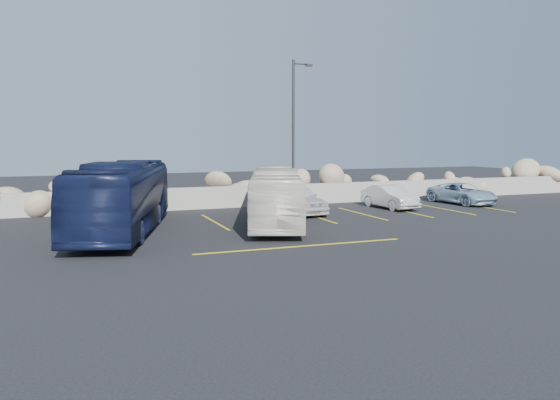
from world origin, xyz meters
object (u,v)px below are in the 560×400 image
object	(u,v)px
car_d	(462,193)
tour_coach	(123,197)
car_a	(296,199)
vintage_bus	(275,196)
lamppost	(294,131)
car_b	(390,197)

from	to	relation	value
car_d	tour_coach	bearing A→B (deg)	-176.17
tour_coach	car_a	distance (m)	9.36
car_a	vintage_bus	bearing A→B (deg)	-131.61
tour_coach	car_a	world-z (taller)	tour_coach
vintage_bus	car_a	bearing A→B (deg)	72.71
lamppost	car_a	xyz separation A→B (m)	(-0.36, -1.17, -3.53)
lamppost	tour_coach	distance (m)	10.46
vintage_bus	car_d	size ratio (longest dim) A/B	2.06
lamppost	tour_coach	bearing A→B (deg)	-156.99
car_b	car_d	size ratio (longest dim) A/B	0.87
car_b	car_d	world-z (taller)	car_b
tour_coach	car_a	size ratio (longest dim) A/B	2.34
car_d	vintage_bus	bearing A→B (deg)	-170.71
lamppost	car_d	size ratio (longest dim) A/B	1.80
tour_coach	lamppost	bearing A→B (deg)	38.99
car_d	car_b	bearing A→B (deg)	178.57
tour_coach	car_b	xyz separation A→B (m)	(14.59, 2.84, -0.83)
vintage_bus	lamppost	bearing A→B (deg)	77.52
tour_coach	car_a	xyz separation A→B (m)	(8.91, 2.77, -0.70)
vintage_bus	car_d	bearing A→B (deg)	34.51
car_a	car_d	xyz separation A→B (m)	(10.94, 0.42, -0.15)
tour_coach	car_b	size ratio (longest dim) A/B	2.73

